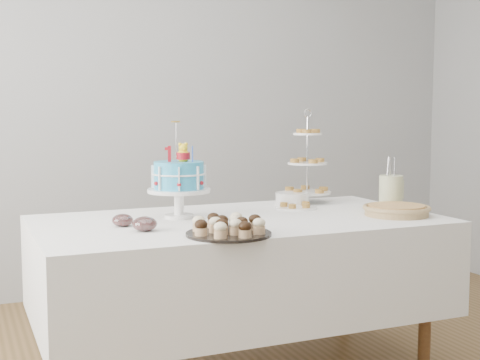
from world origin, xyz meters
name	(u,v)px	position (x,y,z in m)	size (l,w,h in m)	color
walls	(267,95)	(0.00, 0.00, 1.35)	(5.04, 4.04, 2.70)	#9A9D9F
table	(239,265)	(0.00, 0.30, 0.54)	(1.92, 1.02, 0.77)	white
birthday_cake	(179,192)	(-0.26, 0.42, 0.90)	(0.30, 0.30, 0.47)	white
cupcake_tray	(229,226)	(-0.21, -0.08, 0.81)	(0.36, 0.36, 0.08)	black
pie	(397,209)	(0.75, 0.08, 0.80)	(0.33, 0.33, 0.05)	tan
tiered_stand	(307,164)	(0.57, 0.66, 0.99)	(0.27, 0.27, 0.52)	silver
plate_stack	(292,199)	(0.44, 0.59, 0.81)	(0.18, 0.18, 0.07)	white
pastry_plate	(296,206)	(0.40, 0.48, 0.78)	(0.22, 0.22, 0.03)	white
jam_bowl_a	(145,224)	(-0.51, 0.15, 0.80)	(0.11, 0.11, 0.06)	silver
jam_bowl_b	(123,220)	(-0.57, 0.30, 0.80)	(0.09, 0.09, 0.06)	silver
utensil_pitcher	(391,191)	(0.84, 0.26, 0.87)	(0.13, 0.12, 0.27)	#EFEACE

